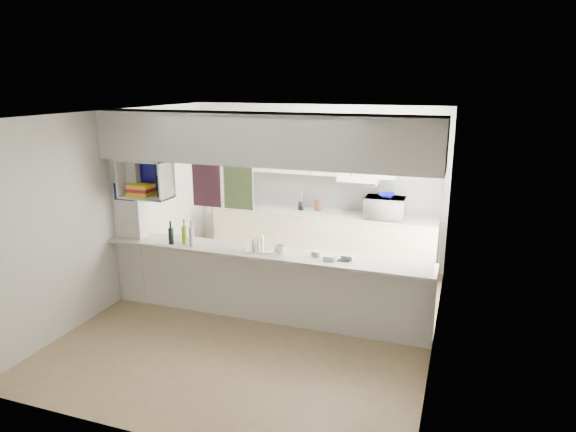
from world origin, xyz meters
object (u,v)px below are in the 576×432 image
at_px(bowl, 387,196).
at_px(wine_bottles, 183,235).
at_px(dish_rack, 261,244).
at_px(microwave, 385,208).

distance_m(bowl, wine_bottles, 3.12).
bearing_deg(bowl, wine_bottles, -136.42).
height_order(bowl, wine_bottles, bowl).
height_order(dish_rack, wine_bottles, wine_bottles).
bearing_deg(bowl, dish_rack, -121.29).
bearing_deg(wine_bottles, dish_rack, 6.93).
distance_m(microwave, bowl, 0.20).
bearing_deg(wine_bottles, microwave, 44.06).
height_order(microwave, bowl, bowl).
height_order(microwave, wine_bottles, wine_bottles).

